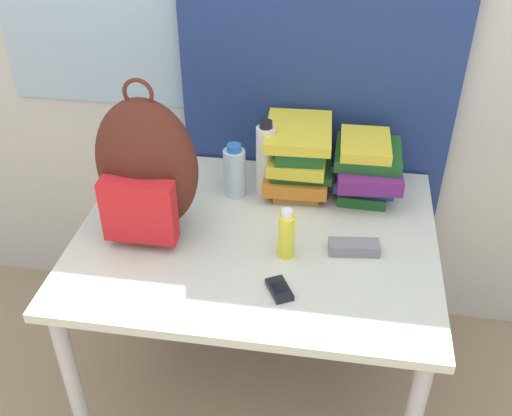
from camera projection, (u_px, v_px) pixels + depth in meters
The scene contains 11 objects.
wall_back at pixel (279, 14), 1.98m from camera, with size 6.00×0.06×2.50m.
curtain_blue at pixel (321, 21), 1.92m from camera, with size 0.94×0.04×2.50m.
desk at pixel (256, 255), 1.91m from camera, with size 1.11×0.87×0.73m.
backpack at pixel (146, 170), 1.77m from camera, with size 0.31×0.23×0.50m.
book_stack_left at pixel (299, 157), 2.01m from camera, with size 0.23×0.28×0.23m.
book_stack_center at pixel (366, 167), 1.99m from camera, with size 0.23×0.28×0.20m.
water_bottle at pixel (235, 171), 1.99m from camera, with size 0.07×0.07×0.19m.
sports_bottle at pixel (266, 159), 1.98m from camera, with size 0.06×0.06×0.27m.
sunscreen_bottle at pixel (286, 235), 1.73m from camera, with size 0.05×0.05×0.16m.
cell_phone at pixel (279, 289), 1.64m from camera, with size 0.09×0.11×0.02m.
sunglasses_case at pixel (354, 247), 1.78m from camera, with size 0.16×0.07×0.04m.
Camera 1 is at (0.23, -1.01, 1.87)m, focal length 42.00 mm.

